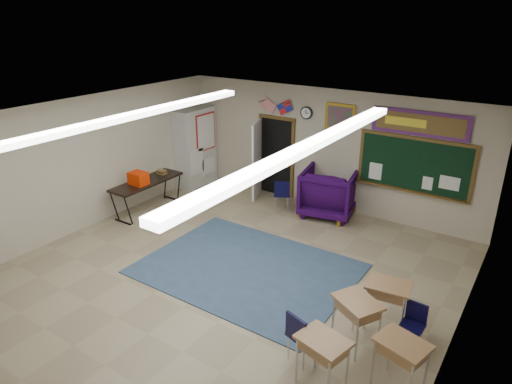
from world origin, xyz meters
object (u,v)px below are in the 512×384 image
Objects in this scene: student_desk_front_left at (356,321)px; student_desk_front_right at (387,303)px; wingback_armchair at (329,192)px; folding_table at (148,195)px; wooden_stool at (219,191)px.

student_desk_front_left reaches higher than student_desk_front_right.
student_desk_front_left is 0.73m from student_desk_front_right.
wingback_armchair reaches higher than student_desk_front_right.
student_desk_front_left is 6.50m from folding_table.
student_desk_front_left is (2.41, -4.12, -0.13)m from wingback_armchair.
wingback_armchair is at bearing 30.77° from folding_table.
wingback_armchair is 2.91m from wooden_stool.
wingback_armchair is at bearing 16.45° from wooden_stool.
student_desk_front_left is at bearing -16.51° from folding_table.
wooden_stool is (-5.41, 2.61, -0.18)m from student_desk_front_right.
folding_table is at bearing -167.01° from student_desk_front_left.
student_desk_front_left is 6.15m from wooden_stool.
wooden_stool is at bearing 176.46° from student_desk_front_left.
folding_table is (-6.48, 1.10, -0.01)m from student_desk_front_right.
wingback_armchair is at bearing 149.31° from student_desk_front_left.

